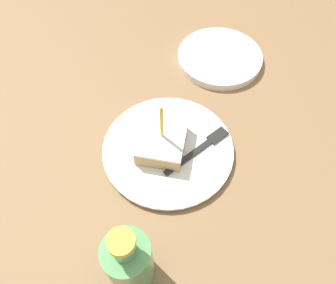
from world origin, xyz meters
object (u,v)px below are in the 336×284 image
object	(u,v)px
fork	(201,148)
bottle	(129,261)
side_plate	(220,57)
cake_slice	(163,141)
plate	(168,149)

from	to	relation	value
fork	bottle	distance (m)	0.28
side_plate	fork	bearing A→B (deg)	87.98
fork	side_plate	xyz separation A→B (m)	(-0.01, -0.29, -0.01)
cake_slice	bottle	size ratio (longest dim) A/B	0.71
plate	cake_slice	distance (m)	0.03
fork	bottle	size ratio (longest dim) A/B	0.78
bottle	cake_slice	bearing A→B (deg)	-90.57
plate	cake_slice	world-z (taller)	cake_slice
plate	bottle	world-z (taller)	bottle
fork	side_plate	world-z (taller)	same
side_plate	plate	bearing A→B (deg)	75.31
cake_slice	side_plate	xyz separation A→B (m)	(-0.09, -0.30, -0.03)
plate	cake_slice	bearing A→B (deg)	-4.66
cake_slice	fork	distance (m)	0.08
plate	bottle	bearing A→B (deg)	87.18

